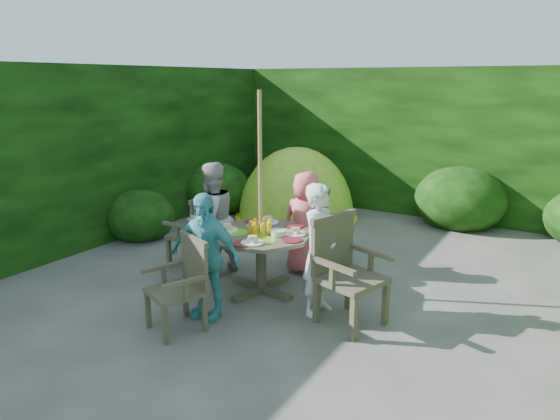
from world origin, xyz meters
The scene contains 13 objects.
ground centered at (0.00, 0.00, 0.00)m, with size 60.00×60.00×0.00m, color #4B4843.
hedge_enclosure centered at (0.00, 1.33, 1.25)m, with size 9.00×9.00×2.50m.
patio_table centered at (-0.68, -0.52, 0.58)m, with size 1.36×1.36×0.82m.
parasol_pole centered at (-0.68, -0.52, 1.10)m, with size 0.04×0.04×2.20m, color olive.
garden_chair_right centered at (0.39, -0.69, 0.54)m, with size 0.69×0.74×1.01m.
garden_chair_left centered at (-1.77, -0.33, 0.48)m, with size 0.49×0.55×0.90m.
garden_chair_back centered at (-0.52, 0.55, 0.54)m, with size 0.73×0.69×1.01m.
garden_chair_front centered at (-0.85, -1.62, 0.45)m, with size 0.64×0.60×0.85m.
child_right centered at (0.11, -0.65, 0.67)m, with size 0.49×0.32×1.34m, color silver.
child_left centered at (-1.47, -0.39, 0.69)m, with size 0.67×0.52×1.37m, color #A4A5A0.
child_back centered at (-0.55, 0.27, 0.62)m, with size 0.61×0.40×1.25m, color #F16369.
child_front centered at (-0.81, -1.31, 0.63)m, with size 0.74×0.31×1.27m, color #4BA5AF.
dome_tent centered at (-1.90, 2.39, 0.00)m, with size 2.49×2.49×2.41m.
Camera 1 is at (2.20, -4.84, 2.30)m, focal length 32.00 mm.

